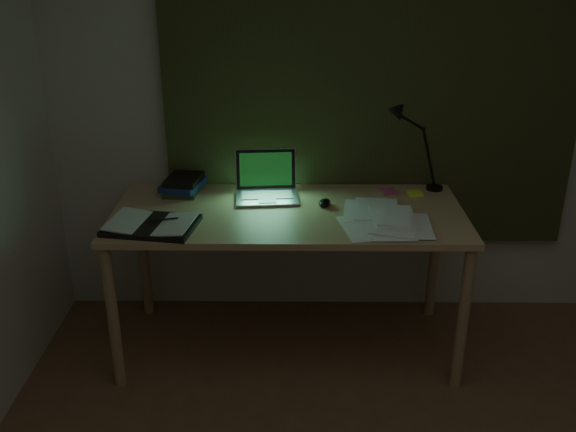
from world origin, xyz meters
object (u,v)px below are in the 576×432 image
Objects in this scene: open_textbook at (152,224)px; book_stack at (182,184)px; desk at (288,281)px; desk_lamp at (438,147)px; laptop at (267,178)px; loose_papers at (383,218)px.

book_stack reaches higher than open_textbook.
book_stack is at bearing 156.15° from desk.
book_stack is (-0.57, 0.25, 0.44)m from desk.
open_textbook is (-0.64, -0.21, 0.42)m from desk.
desk_lamp is (1.35, 0.06, 0.20)m from book_stack.
open_textbook is at bearing -150.14° from laptop.
desk is at bearing 167.03° from loose_papers.
desk is at bearing -23.85° from book_stack.
desk is at bearing 27.39° from open_textbook.
desk is 0.79m from open_textbook.
desk is 7.82× the size of book_stack.
desk_lamp is (1.42, 0.52, 0.22)m from open_textbook.
desk_lamp reaches higher than desk.
desk is 4.83× the size of laptop.
desk_lamp is at bearing 21.25° from desk.
laptop is 0.75× the size of desk_lamp.
book_stack is at bearing 90.46° from open_textbook.
book_stack is at bearing 178.42° from desk_lamp.
desk_lamp is at bearing 51.27° from loose_papers.
loose_papers is 0.75× the size of desk_lamp.
loose_papers is (0.46, -0.11, 0.41)m from desk.
open_textbook is 1.13× the size of loose_papers.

